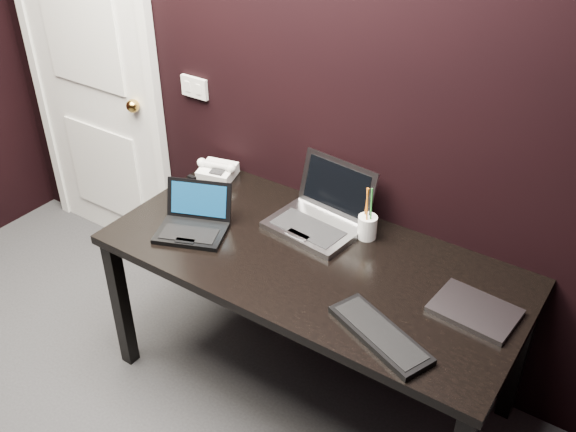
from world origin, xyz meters
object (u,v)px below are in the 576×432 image
Objects in this scene: desk at (312,272)px; desk_phone at (217,171)px; silver_laptop at (319,216)px; pen_cup at (367,226)px; closed_laptop at (475,310)px; mobile_phone at (192,186)px; netbook at (193,223)px; ext_keyboard at (380,334)px; door at (91,72)px.

desk_phone reaches higher than desk.
silver_laptop reaches higher than pen_cup.
desk is 0.30m from pen_cup.
desk_phone is at bearing 158.53° from desk.
closed_laptop is 3.72× the size of mobile_phone.
pen_cup is (0.84, 0.13, 0.02)m from mobile_phone.
silver_laptop reaches higher than desk_phone.
desk_phone is at bearing 170.29° from closed_laptop.
mobile_phone is at bearing 171.38° from desk.
closed_laptop is at bearing -9.71° from desk_phone.
pen_cup is at bearing 64.98° from desk.
desk_phone is 2.49× the size of mobile_phone.
closed_laptop is 1.39m from mobile_phone.
mobile_phone is at bearing -170.98° from pen_cup.
netbook reaches higher than ext_keyboard.
desk is at bearing -8.62° from mobile_phone.
desk_phone reaches higher than mobile_phone.
silver_laptop is (1.55, -0.17, -0.26)m from door.
silver_laptop is 0.95× the size of ext_keyboard.
desk is 4.00× the size of ext_keyboard.
door is 5.97× the size of netbook.
silver_laptop is at bearing -6.20° from door.
silver_laptop is at bearing 8.60° from mobile_phone.
mobile_phone is at bearing -171.40° from silver_laptop.
pen_cup is (-0.54, 0.20, 0.05)m from closed_laptop.
netbook is at bearing -63.43° from desk_phone.
ext_keyboard is at bearing -30.32° from desk.
door is 1.58m from silver_laptop.
silver_laptop reaches higher than ext_keyboard.
ext_keyboard is at bearing -24.95° from desk_phone.
desk_phone reaches higher than ext_keyboard.
silver_laptop is 1.96× the size of desk_phone.
desk_phone is at bearing 155.05° from ext_keyboard.
pen_cup reaches higher than closed_laptop.
closed_laptop is 0.58m from pen_cup.
door reaches higher than ext_keyboard.
netbook is 0.45m from desk_phone.
mobile_phone is (-0.21, 0.23, -0.01)m from netbook.
netbook is (1.13, -0.50, -0.27)m from door.
mobile_phone is 0.86m from pen_cup.
closed_laptop is (0.22, 0.30, -0.00)m from ext_keyboard.
door is at bearing 171.91° from closed_laptop.
pen_cup reaches higher than mobile_phone.
door is at bearing 163.20° from ext_keyboard.
desk_phone is (-0.72, 0.28, 0.11)m from desk.
silver_laptop is 0.63m from desk_phone.
desk_phone is 0.17m from mobile_phone.
ext_keyboard is 0.37m from closed_laptop.
desk_phone is 0.87× the size of pen_cup.
desk_phone is (-1.38, 0.24, 0.03)m from closed_laptop.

